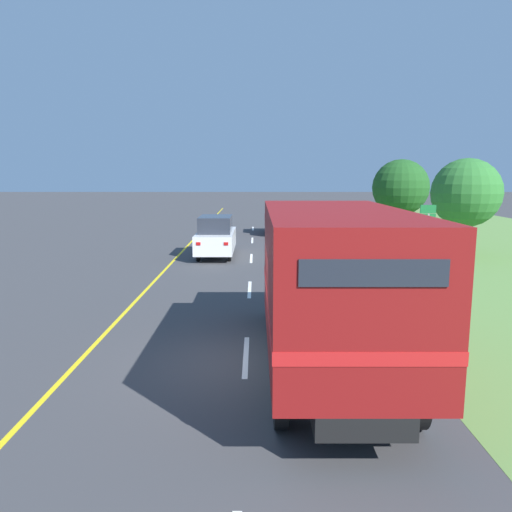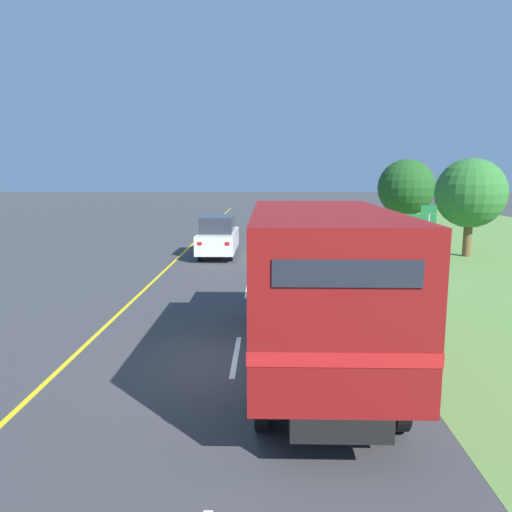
{
  "view_description": "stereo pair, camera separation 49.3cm",
  "coord_description": "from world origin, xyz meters",
  "px_view_note": "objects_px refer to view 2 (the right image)",
  "views": [
    {
      "loc": [
        0.23,
        -10.41,
        4.13
      ],
      "look_at": [
        0.3,
        7.14,
        1.2
      ],
      "focal_mm": 35.0,
      "sensor_mm": 36.0,
      "label": 1
    },
    {
      "loc": [
        0.72,
        -10.4,
        4.13
      ],
      "look_at": [
        0.3,
        7.14,
        1.2
      ],
      "focal_mm": 35.0,
      "sensor_mm": 36.0,
      "label": 2
    }
  ],
  "objects_px": {
    "roadside_tree_near": "(471,193)",
    "roadside_tree_far": "(406,178)",
    "roadside_tree_mid": "(406,188)",
    "lead_car_white": "(218,236)",
    "lead_car_red_ahead": "(283,219)",
    "highway_sign": "(411,234)",
    "horse_trailer_truck": "(317,280)"
  },
  "relations": [
    {
      "from": "horse_trailer_truck",
      "to": "highway_sign",
      "type": "relative_size",
      "value": 2.86
    },
    {
      "from": "horse_trailer_truck",
      "to": "lead_car_white",
      "type": "relative_size",
      "value": 1.85
    },
    {
      "from": "roadside_tree_mid",
      "to": "lead_car_red_ahead",
      "type": "bearing_deg",
      "value": 168.98
    },
    {
      "from": "roadside_tree_near",
      "to": "roadside_tree_mid",
      "type": "distance_m",
      "value": 7.8
    },
    {
      "from": "roadside_tree_near",
      "to": "horse_trailer_truck",
      "type": "bearing_deg",
      "value": -121.17
    },
    {
      "from": "highway_sign",
      "to": "lead_car_white",
      "type": "bearing_deg",
      "value": 145.94
    },
    {
      "from": "lead_car_red_ahead",
      "to": "roadside_tree_near",
      "type": "relative_size",
      "value": 0.83
    },
    {
      "from": "lead_car_white",
      "to": "roadside_tree_near",
      "type": "height_order",
      "value": "roadside_tree_near"
    },
    {
      "from": "horse_trailer_truck",
      "to": "roadside_tree_far",
      "type": "distance_m",
      "value": 34.18
    },
    {
      "from": "horse_trailer_truck",
      "to": "roadside_tree_mid",
      "type": "bearing_deg",
      "value": 70.67
    },
    {
      "from": "lead_car_red_ahead",
      "to": "roadside_tree_far",
      "type": "relative_size",
      "value": 0.77
    },
    {
      "from": "lead_car_white",
      "to": "roadside_tree_mid",
      "type": "relative_size",
      "value": 0.9
    },
    {
      "from": "lead_car_red_ahead",
      "to": "roadside_tree_near",
      "type": "height_order",
      "value": "roadside_tree_near"
    },
    {
      "from": "lead_car_white",
      "to": "lead_car_red_ahead",
      "type": "relative_size",
      "value": 1.12
    },
    {
      "from": "roadside_tree_near",
      "to": "lead_car_red_ahead",
      "type": "bearing_deg",
      "value": 133.96
    },
    {
      "from": "roadside_tree_mid",
      "to": "roadside_tree_near",
      "type": "bearing_deg",
      "value": -82.27
    },
    {
      "from": "horse_trailer_truck",
      "to": "roadside_tree_far",
      "type": "bearing_deg",
      "value": 71.95
    },
    {
      "from": "roadside_tree_far",
      "to": "lead_car_red_ahead",
      "type": "bearing_deg",
      "value": -141.51
    },
    {
      "from": "lead_car_white",
      "to": "lead_car_red_ahead",
      "type": "xyz_separation_m",
      "value": [
        3.52,
        9.56,
        -0.01
      ]
    },
    {
      "from": "horse_trailer_truck",
      "to": "roadside_tree_mid",
      "type": "height_order",
      "value": "roadside_tree_mid"
    },
    {
      "from": "lead_car_red_ahead",
      "to": "highway_sign",
      "type": "xyz_separation_m",
      "value": [
        4.49,
        -14.98,
        0.8
      ]
    },
    {
      "from": "highway_sign",
      "to": "roadside_tree_far",
      "type": "xyz_separation_m",
      "value": [
        6.06,
        23.37,
        1.92
      ]
    },
    {
      "from": "lead_car_white",
      "to": "roadside_tree_far",
      "type": "distance_m",
      "value": 22.97
    },
    {
      "from": "roadside_tree_mid",
      "to": "roadside_tree_far",
      "type": "relative_size",
      "value": 0.96
    },
    {
      "from": "roadside_tree_near",
      "to": "lead_car_white",
      "type": "bearing_deg",
      "value": -178.63
    },
    {
      "from": "lead_car_red_ahead",
      "to": "roadside_tree_mid",
      "type": "distance_m",
      "value": 8.32
    },
    {
      "from": "roadside_tree_near",
      "to": "roadside_tree_far",
      "type": "height_order",
      "value": "roadside_tree_far"
    },
    {
      "from": "roadside_tree_near",
      "to": "roadside_tree_mid",
      "type": "height_order",
      "value": "roadside_tree_mid"
    },
    {
      "from": "lead_car_white",
      "to": "roadside_tree_near",
      "type": "relative_size",
      "value": 0.93
    },
    {
      "from": "lead_car_red_ahead",
      "to": "roadside_tree_near",
      "type": "distance_m",
      "value": 13.04
    },
    {
      "from": "lead_car_red_ahead",
      "to": "highway_sign",
      "type": "relative_size",
      "value": 1.39
    },
    {
      "from": "lead_car_white",
      "to": "horse_trailer_truck",
      "type": "bearing_deg",
      "value": -76.42
    }
  ]
}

